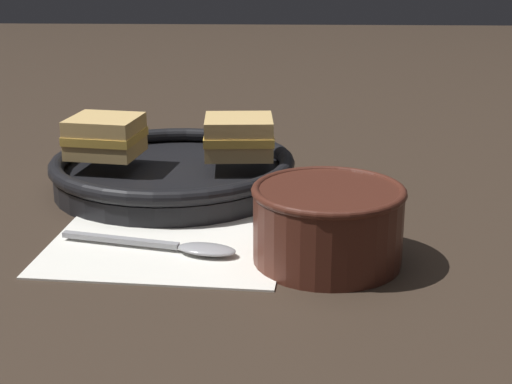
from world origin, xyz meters
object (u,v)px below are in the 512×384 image
object	(u,v)px
spoon	(182,247)
sandwich_near_left	(105,136)
soup_bowl	(328,220)
skillet	(173,172)
sandwich_near_right	(239,137)

from	to	relation	value
spoon	sandwich_near_left	xyz separation A→B (m)	(-0.12, 0.20, 0.06)
soup_bowl	spoon	bearing A→B (deg)	174.98
sandwich_near_left	skillet	bearing A→B (deg)	1.49
soup_bowl	sandwich_near_right	bearing A→B (deg)	113.59
sandwich_near_left	soup_bowl	bearing A→B (deg)	-40.17
sandwich_near_left	spoon	bearing A→B (deg)	-60.10
sandwich_near_right	sandwich_near_left	bearing A→B (deg)	-178.51
soup_bowl	sandwich_near_left	world-z (taller)	sandwich_near_left
skillet	soup_bowl	bearing A→B (deg)	-51.09
soup_bowl	spoon	xyz separation A→B (m)	(-0.14, 0.01, -0.03)
skillet	sandwich_near_left	world-z (taller)	sandwich_near_left
skillet	sandwich_near_right	bearing A→B (deg)	1.49
sandwich_near_left	sandwich_near_right	bearing A→B (deg)	1.49
soup_bowl	sandwich_near_right	size ratio (longest dim) A/B	1.65
spoon	sandwich_near_left	size ratio (longest dim) A/B	1.94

